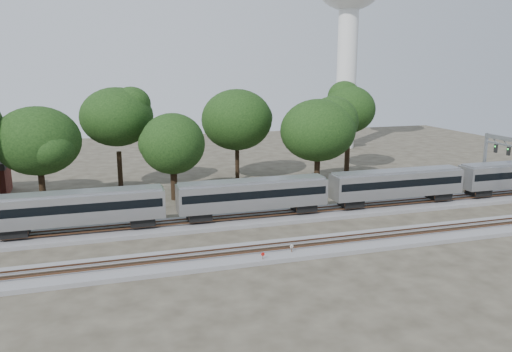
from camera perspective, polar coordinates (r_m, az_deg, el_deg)
The scene contains 15 objects.
ground at distance 48.90m, azimuth -4.56°, elevation -7.72°, with size 160.00×160.00×0.00m, color #383328.
track_far at distance 54.40m, azimuth -5.93°, elevation -5.41°, with size 160.00×5.00×0.73m.
track_near at distance 45.18m, azimuth -3.46°, elevation -9.16°, with size 160.00×5.00×0.73m.
train at distance 62.33m, azimuth 15.90°, elevation -0.76°, with size 123.06×2.99×4.41m.
switch_stand_red at distance 43.88m, azimuth 0.79°, elevation -9.18°, with size 0.32×0.06×1.02m.
switch_stand_white at distance 45.51m, azimuth 4.10°, elevation -8.30°, with size 0.35×0.15×1.13m.
switch_lever at distance 45.52m, azimuth 6.26°, elevation -9.11°, with size 0.50×0.30×0.30m, color #512D19.
water_tower at distance 106.94m, azimuth 10.61°, elevation 18.99°, with size 14.34×14.34×39.70m.
signal_gantry at distance 71.11m, azimuth 26.42°, elevation 2.32°, with size 0.56×6.68×8.13m.
tree_2 at distance 64.35m, azimuth -23.66°, elevation 3.67°, with size 8.32×8.32×11.73m.
tree_3 at distance 69.61m, azimuth -15.62°, elevation 6.51°, with size 10.36×10.36×14.60m.
tree_4 at distance 63.77m, azimuth -9.51°, elevation 3.64°, with size 7.39×7.39×10.42m.
tree_5 at distance 73.74m, azimuth -2.20°, elevation 6.43°, with size 9.28×9.28×13.08m.
tree_6 at distance 69.27m, azimuth 7.11°, elevation 5.19°, with size 8.35×8.35×11.77m.
tree_7 at distance 81.31m, azimuth 10.57°, elevation 7.48°, with size 10.27×10.27×14.48m.
Camera 1 is at (-9.57, -44.91, 16.80)m, focal length 35.00 mm.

